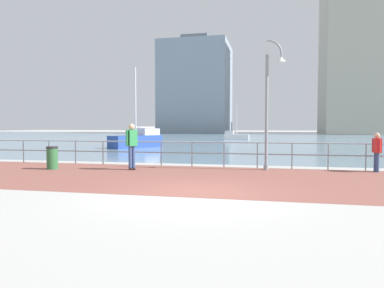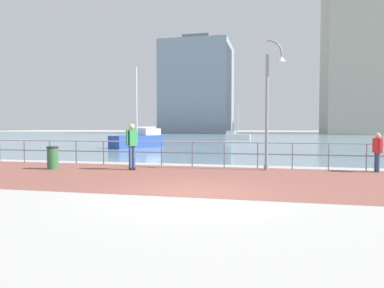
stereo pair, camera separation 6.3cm
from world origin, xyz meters
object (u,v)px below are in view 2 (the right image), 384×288
at_px(lamppost, 271,98).
at_px(trash_bin, 53,158).
at_px(bystander, 377,149).
at_px(skateboarder, 132,142).
at_px(sailboat_navy, 138,140).
at_px(sailboat_white, 237,136).

bearing_deg(lamppost, trash_bin, -169.48).
height_order(lamppost, bystander, lamppost).
bearing_deg(bystander, skateboarder, -171.71).
relative_size(skateboarder, bystander, 1.23).
bearing_deg(sailboat_navy, bystander, -41.53).
xyz_separation_m(lamppost, sailboat_white, (-4.56, 33.15, -2.42)).
bearing_deg(skateboarder, lamppost, 11.52).
height_order(lamppost, sailboat_white, lamppost).
xyz_separation_m(bystander, trash_bin, (-12.63, -1.87, -0.40)).
relative_size(lamppost, sailboat_navy, 0.78).
height_order(skateboarder, bystander, skateboarder).
distance_m(trash_bin, sailboat_navy, 15.07).
distance_m(skateboarder, sailboat_white, 34.27).
xyz_separation_m(lamppost, trash_bin, (-8.67, -1.61, -2.39)).
distance_m(lamppost, skateboarder, 5.80).
height_order(trash_bin, sailboat_white, sailboat_white).
xyz_separation_m(lamppost, sailboat_navy, (-10.78, 13.31, -2.23)).
relative_size(bystander, sailboat_navy, 0.23).
height_order(bystander, trash_bin, bystander).
distance_m(lamppost, sailboat_white, 33.55).
bearing_deg(sailboat_navy, trash_bin, -81.94).
distance_m(trash_bin, sailboat_white, 35.00).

